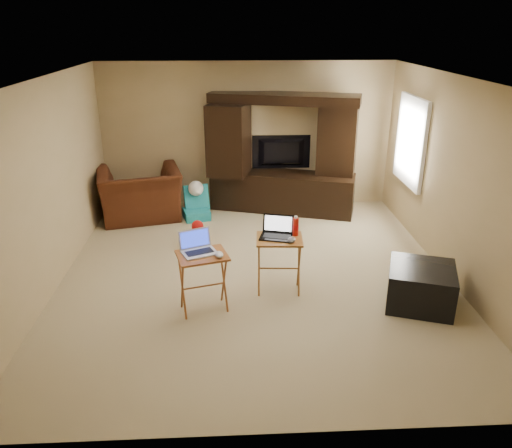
{
  "coord_description": "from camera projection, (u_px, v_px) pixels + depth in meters",
  "views": [
    {
      "loc": [
        -0.3,
        -5.84,
        3.1
      ],
      "look_at": [
        0.0,
        -0.2,
        0.8
      ],
      "focal_mm": 35.0,
      "sensor_mm": 36.0,
      "label": 1
    }
  ],
  "objects": [
    {
      "name": "push_toy",
      "position": [
        328.0,
        202.0,
        8.63
      ],
      "size": [
        0.6,
        0.48,
        0.4
      ],
      "primitive_type": null,
      "rotation": [
        0.0,
        0.0,
        -0.22
      ],
      "color": "#1837C3",
      "rests_on": "floor"
    },
    {
      "name": "window_frame",
      "position": [
        411.0,
        141.0,
        7.61
      ],
      "size": [
        0.06,
        1.14,
        1.34
      ],
      "primitive_type": "cube",
      "color": "white",
      "rests_on": "ground"
    },
    {
      "name": "laptop_left",
      "position": [
        199.0,
        244.0,
        5.5
      ],
      "size": [
        0.46,
        0.42,
        0.24
      ],
      "primitive_type": "cube",
      "rotation": [
        0.0,
        0.0,
        0.4
      ],
      "color": "silver",
      "rests_on": "tray_table_left"
    },
    {
      "name": "child_rocker",
      "position": [
        196.0,
        203.0,
        8.34
      ],
      "size": [
        0.52,
        0.57,
        0.55
      ],
      "primitive_type": null,
      "rotation": [
        0.0,
        0.0,
        0.26
      ],
      "color": "teal",
      "rests_on": "floor"
    },
    {
      "name": "tray_table_left",
      "position": [
        203.0,
        283.0,
        5.65
      ],
      "size": [
        0.64,
        0.57,
        0.71
      ],
      "primitive_type": "cube",
      "rotation": [
        0.0,
        0.0,
        0.28
      ],
      "color": "#A65828",
      "rests_on": "floor"
    },
    {
      "name": "wall_front",
      "position": [
        275.0,
        300.0,
        3.57
      ],
      "size": [
        5.0,
        0.0,
        5.0
      ],
      "primitive_type": "plane",
      "rotation": [
        -1.57,
        0.0,
        0.0
      ],
      "color": "tan",
      "rests_on": "ground"
    },
    {
      "name": "wall_left",
      "position": [
        48.0,
        187.0,
        5.99
      ],
      "size": [
        0.0,
        5.5,
        5.5
      ],
      "primitive_type": "plane",
      "rotation": [
        1.57,
        0.0,
        1.57
      ],
      "color": "tan",
      "rests_on": "ground"
    },
    {
      "name": "ottoman",
      "position": [
        421.0,
        286.0,
        5.81
      ],
      "size": [
        0.94,
        0.94,
        0.47
      ],
      "primitive_type": "cube",
      "rotation": [
        0.0,
        0.0,
        -0.34
      ],
      "color": "black",
      "rests_on": "floor"
    },
    {
      "name": "water_bottle",
      "position": [
        296.0,
        227.0,
        5.96
      ],
      "size": [
        0.07,
        0.07,
        0.22
      ],
      "primitive_type": "cylinder",
      "color": "red",
      "rests_on": "tray_table_right"
    },
    {
      "name": "floor",
      "position": [
        255.0,
        274.0,
        6.58
      ],
      "size": [
        5.5,
        5.5,
        0.0
      ],
      "primitive_type": "plane",
      "color": "tan",
      "rests_on": "ground"
    },
    {
      "name": "plush_toy",
      "position": [
        198.0,
        232.0,
        7.42
      ],
      "size": [
        0.34,
        0.28,
        0.38
      ],
      "primitive_type": null,
      "color": "red",
      "rests_on": "floor"
    },
    {
      "name": "wall_right",
      "position": [
        455.0,
        181.0,
        6.23
      ],
      "size": [
        0.0,
        5.5,
        5.5
      ],
      "primitive_type": "plane",
      "rotation": [
        1.57,
        0.0,
        -1.57
      ],
      "color": "tan",
      "rests_on": "ground"
    },
    {
      "name": "laptop_right",
      "position": [
        276.0,
        228.0,
        5.89
      ],
      "size": [
        0.44,
        0.39,
        0.24
      ],
      "primitive_type": "cube",
      "rotation": [
        0.0,
        0.0,
        -0.26
      ],
      "color": "black",
      "rests_on": "tray_table_right"
    },
    {
      "name": "tray_table_right",
      "position": [
        279.0,
        265.0,
        6.06
      ],
      "size": [
        0.57,
        0.47,
        0.71
      ],
      "primitive_type": "cube",
      "rotation": [
        0.0,
        0.0,
        -0.06
      ],
      "color": "#905823",
      "rests_on": "floor"
    },
    {
      "name": "wall_back",
      "position": [
        247.0,
        136.0,
        8.66
      ],
      "size": [
        5.0,
        0.0,
        5.0
      ],
      "primitive_type": "plane",
      "rotation": [
        1.57,
        0.0,
        0.0
      ],
      "color": "tan",
      "rests_on": "ground"
    },
    {
      "name": "window_pane",
      "position": [
        412.0,
        141.0,
        7.61
      ],
      "size": [
        0.0,
        1.2,
        1.2
      ],
      "primitive_type": "plane",
      "rotation": [
        1.57,
        0.0,
        -1.57
      ],
      "color": "white",
      "rests_on": "ground"
    },
    {
      "name": "ceiling",
      "position": [
        255.0,
        78.0,
        5.64
      ],
      "size": [
        5.5,
        5.5,
        0.0
      ],
      "primitive_type": "plane",
      "rotation": [
        3.14,
        0.0,
        0.0
      ],
      "color": "silver",
      "rests_on": "ground"
    },
    {
      "name": "television",
      "position": [
        282.0,
        153.0,
        8.7
      ],
      "size": [
        1.02,
        0.13,
        0.59
      ],
      "primitive_type": "imported",
      "rotation": [
        0.0,
        0.0,
        3.14
      ],
      "color": "black",
      "rests_on": "entertainment_center"
    },
    {
      "name": "mouse_right",
      "position": [
        292.0,
        240.0,
        5.81
      ],
      "size": [
        0.12,
        0.16,
        0.06
      ],
      "primitive_type": "ellipsoid",
      "rotation": [
        0.0,
        0.0,
        -0.24
      ],
      "color": "#424146",
      "rests_on": "tray_table_right"
    },
    {
      "name": "entertainment_center",
      "position": [
        283.0,
        154.0,
        8.46
      ],
      "size": [
        2.54,
        1.31,
        2.01
      ],
      "primitive_type": "cube",
      "rotation": [
        0.0,
        0.0,
        -0.3
      ],
      "color": "black",
      "rests_on": "floor"
    },
    {
      "name": "recliner",
      "position": [
        140.0,
        194.0,
        8.32
      ],
      "size": [
        1.54,
        1.42,
        0.85
      ],
      "primitive_type": "imported",
      "rotation": [
        0.0,
        0.0,
        3.38
      ],
      "color": "#491D0F",
      "rests_on": "floor"
    },
    {
      "name": "mouse_left",
      "position": [
        219.0,
        255.0,
        5.45
      ],
      "size": [
        0.12,
        0.16,
        0.06
      ],
      "primitive_type": "ellipsoid",
      "rotation": [
        0.0,
        0.0,
        0.19
      ],
      "color": "silver",
      "rests_on": "tray_table_left"
    }
  ]
}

